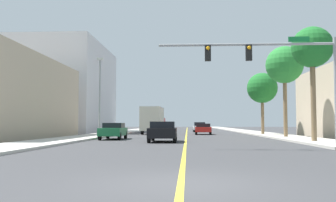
{
  "coord_description": "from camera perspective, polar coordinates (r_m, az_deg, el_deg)",
  "views": [
    {
      "loc": [
        0.15,
        -8.32,
        1.33
      ],
      "look_at": [
        -1.33,
        19.63,
        3.03
      ],
      "focal_mm": 39.55,
      "sensor_mm": 36.0,
      "label": 1
    }
  ],
  "objects": [
    {
      "name": "ground",
      "position": [
        50.34,
        2.88,
        -4.98
      ],
      "size": [
        192.0,
        192.0,
        0.0
      ],
      "primitive_type": "plane",
      "color": "#38383A"
    },
    {
      "name": "palm_far",
      "position": [
        43.18,
        14.31,
        1.91
      ],
      "size": [
        3.42,
        3.42,
        6.9
      ],
      "color": "brown",
      "rests_on": "sidewalk_right"
    },
    {
      "name": "palm_near",
      "position": [
        27.43,
        21.32,
        7.51
      ],
      "size": [
        2.8,
        2.8,
        7.81
      ],
      "color": "brown",
      "rests_on": "sidewalk_right"
    },
    {
      "name": "traffic_signal_mast",
      "position": [
        20.44,
        16.64,
        5.34
      ],
      "size": [
        9.39,
        0.36,
        5.77
      ],
      "color": "gray",
      "rests_on": "sidewalk_right"
    },
    {
      "name": "palm_mid",
      "position": [
        35.38,
        17.51,
        5.24
      ],
      "size": [
        3.37,
        3.37,
        8.2
      ],
      "color": "brown",
      "rests_on": "sidewalk_right"
    },
    {
      "name": "lane_marking_center",
      "position": [
        50.34,
        2.88,
        -4.98
      ],
      "size": [
        0.16,
        144.0,
        0.01
      ],
      "primitive_type": "cube",
      "color": "yellow",
      "rests_on": "ground"
    },
    {
      "name": "building_left_far",
      "position": [
        59.44,
        -18.02,
        1.72
      ],
      "size": [
        17.3,
        19.07,
        13.06
      ],
      "primitive_type": "cube",
      "color": "silver",
      "rests_on": "ground"
    },
    {
      "name": "car_black",
      "position": [
        26.8,
        -0.77,
        -4.66
      ],
      "size": [
        2.01,
        4.45,
        1.46
      ],
      "rotation": [
        0.0,
        0.0,
        0.01
      ],
      "color": "black",
      "rests_on": "ground"
    },
    {
      "name": "street_lamp",
      "position": [
        34.91,
        -10.48,
        1.32
      ],
      "size": [
        0.56,
        0.28,
        7.29
      ],
      "color": "gray",
      "rests_on": "sidewalk_left"
    },
    {
      "name": "car_green",
      "position": [
        31.4,
        -8.4,
        -4.53
      ],
      "size": [
        1.9,
        4.53,
        1.37
      ],
      "rotation": [
        0.0,
        0.0,
        3.17
      ],
      "color": "#196638",
      "rests_on": "ground"
    },
    {
      "name": "sidewalk_right",
      "position": [
        51.16,
        13.39,
        -4.79
      ],
      "size": [
        3.6,
        168.0,
        0.15
      ],
      "primitive_type": "cube",
      "color": "#B2ADA3",
      "rests_on": "ground"
    },
    {
      "name": "sidewalk_left",
      "position": [
        51.22,
        -7.63,
        -4.85
      ],
      "size": [
        3.6,
        168.0,
        0.15
      ],
      "primitive_type": "cube",
      "color": "beige",
      "rests_on": "ground"
    },
    {
      "name": "car_white",
      "position": [
        57.6,
        4.86,
        -4.01
      ],
      "size": [
        1.96,
        3.92,
        1.52
      ],
      "rotation": [
        0.0,
        0.0,
        0.03
      ],
      "color": "white",
      "rests_on": "ground"
    },
    {
      "name": "car_red",
      "position": [
        44.85,
        5.45,
        -4.27
      ],
      "size": [
        2.05,
        4.18,
        1.31
      ],
      "rotation": [
        0.0,
        0.0,
        -0.04
      ],
      "color": "red",
      "rests_on": "ground"
    },
    {
      "name": "delivery_truck",
      "position": [
        46.53,
        -2.33,
        -2.95
      ],
      "size": [
        2.6,
        7.68,
        3.33
      ],
      "rotation": [
        0.0,
        0.0,
        -0.03
      ],
      "color": "red",
      "rests_on": "ground"
    }
  ]
}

